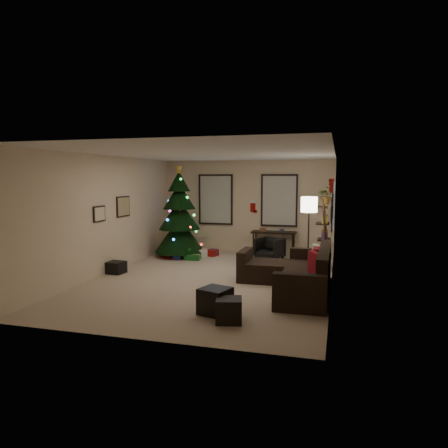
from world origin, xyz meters
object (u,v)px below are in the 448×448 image
Objects in this scene: christmas_tree at (179,218)px; desk at (274,234)px; desk_chair at (270,248)px; sofa at (297,275)px; bookshelf at (325,235)px.

desk is at bearing 19.02° from christmas_tree.
desk is 2.11× the size of desk_chair.
desk is at bearing 105.67° from sofa.
sofa is 3.69m from desk.
sofa is at bearing -102.86° from bookshelf.
bookshelf is at bearing -9.42° from christmas_tree.
christmas_tree is 0.95× the size of sofa.
sofa is 1.58× the size of bookshelf.
christmas_tree is 2.64m from desk_chair.
christmas_tree is 4.49m from sofa.
desk is 0.72× the size of bookshelf.
sofa reaches higher than desk.
desk reaches higher than desk_chair.
desk is at bearing 110.78° from desk_chair.
desk is 0.72m from desk_chair.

